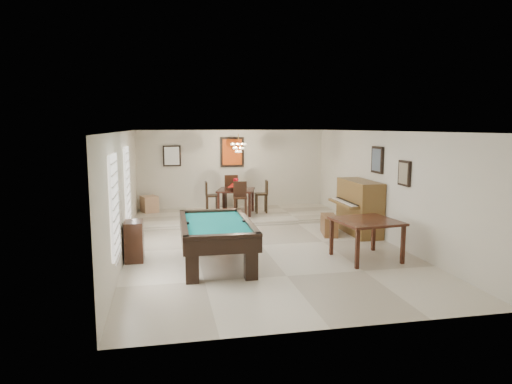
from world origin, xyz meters
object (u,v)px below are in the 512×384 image
object	(u,v)px
piano_bench	(329,225)
dining_chair_east	(261,197)
pool_table	(216,244)
dining_chair_south	(240,200)
dining_chair_north	(231,192)
corner_bench	(149,204)
flower_vase	(236,182)
dining_table	(236,200)
upright_piano	(353,207)
square_table	(366,240)
apothecary_chest	(134,241)
dining_chair_west	(212,198)
chandelier	(238,144)

from	to	relation	value
piano_bench	dining_chair_east	size ratio (longest dim) A/B	0.88
pool_table	dining_chair_south	world-z (taller)	dining_chair_south
dining_chair_north	corner_bench	xyz separation A→B (m)	(-2.50, 0.11, -0.31)
piano_bench	corner_bench	size ratio (longest dim) A/B	1.60
flower_vase	dining_chair_east	distance (m)	0.91
dining_table	flower_vase	bearing A→B (deg)	0.00
piano_bench	upright_piano	bearing A→B (deg)	-4.26
square_table	corner_bench	xyz separation A→B (m)	(-4.50, 5.62, -0.05)
apothecary_chest	dining_chair_west	distance (m)	4.43
apothecary_chest	dining_chair_north	bearing A→B (deg)	60.43
square_table	dining_table	distance (m)	5.16
pool_table	dining_chair_west	xyz separation A→B (m)	(0.39, 4.53, 0.20)
dining_chair_north	square_table	bearing A→B (deg)	113.61
apothecary_chest	upright_piano	bearing A→B (deg)	14.14
square_table	upright_piano	size ratio (longest dim) A/B	0.73
dining_table	dining_chair_east	world-z (taller)	dining_chair_east
flower_vase	corner_bench	xyz separation A→B (m)	(-2.55, 0.84, -0.73)
upright_piano	dining_table	xyz separation A→B (m)	(-2.60, 2.62, -0.13)
dining_chair_west	apothecary_chest	bearing A→B (deg)	154.13
upright_piano	chandelier	world-z (taller)	chandelier
dining_chair_east	piano_bench	bearing A→B (deg)	30.10
pool_table	upright_piano	xyz separation A→B (m)	(3.70, 1.91, 0.26)
square_table	pool_table	bearing A→B (deg)	175.41
pool_table	corner_bench	world-z (taller)	pool_table
dining_chair_south	dining_chair_west	bearing A→B (deg)	142.91
corner_bench	apothecary_chest	bearing A→B (deg)	-91.91
dining_table	chandelier	size ratio (longest dim) A/B	1.73
flower_vase	apothecary_chest	bearing A→B (deg)	-124.38
piano_bench	dining_chair_east	world-z (taller)	dining_chair_east
piano_bench	corner_bench	xyz separation A→B (m)	(-4.52, 3.42, 0.12)
square_table	upright_piano	bearing A→B (deg)	73.29
flower_vase	dining_chair_north	size ratio (longest dim) A/B	0.20
apothecary_chest	dining_table	world-z (taller)	dining_table
dining_chair_south	dining_chair_north	xyz separation A→B (m)	(-0.05, 1.46, 0.04)
dining_chair_east	corner_bench	xyz separation A→B (m)	(-3.32, 0.79, -0.25)
flower_vase	dining_chair_west	distance (m)	0.86
flower_vase	dining_chair_south	distance (m)	0.85
flower_vase	chandelier	xyz separation A→B (m)	(0.07, -0.06, 1.11)
apothecary_chest	dining_chair_north	size ratio (longest dim) A/B	0.73
dining_chair_west	corner_bench	bearing A→B (deg)	66.13
dining_chair_north	chandelier	bearing A→B (deg)	102.30
upright_piano	apothecary_chest	world-z (taller)	upright_piano
apothecary_chest	flower_vase	size ratio (longest dim) A/B	3.70
apothecary_chest	corner_bench	world-z (taller)	apothecary_chest
pool_table	dining_table	xyz separation A→B (m)	(1.10, 4.53, 0.13)
corner_bench	dining_chair_south	bearing A→B (deg)	-31.53
pool_table	chandelier	distance (m)	4.96
dining_chair_east	flower_vase	bearing A→B (deg)	-80.85
pool_table	dining_chair_north	distance (m)	5.37
flower_vase	square_table	bearing A→B (deg)	-67.80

